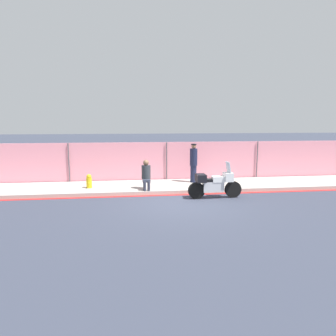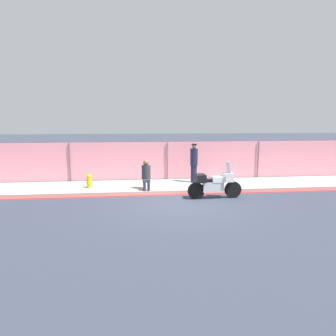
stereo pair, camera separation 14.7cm
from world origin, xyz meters
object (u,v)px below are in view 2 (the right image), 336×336
at_px(officer_standing, 194,163).
at_px(motorcycle, 214,184).
at_px(fire_hydrant, 89,181).
at_px(person_seated_on_curb, 146,173).

bearing_deg(officer_standing, motorcycle, -81.93).
bearing_deg(officer_standing, fire_hydrant, -172.14).
relative_size(motorcycle, fire_hydrant, 3.61).
xyz_separation_m(person_seated_on_curb, fire_hydrant, (-2.42, 0.53, -0.39)).
bearing_deg(motorcycle, person_seated_on_curb, 153.65).
xyz_separation_m(motorcycle, fire_hydrant, (-5.02, 1.75, -0.12)).
distance_m(motorcycle, fire_hydrant, 5.31).
relative_size(officer_standing, person_seated_on_curb, 1.46).
height_order(person_seated_on_curb, fire_hydrant, person_seated_on_curb).
relative_size(motorcycle, person_seated_on_curb, 1.73).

